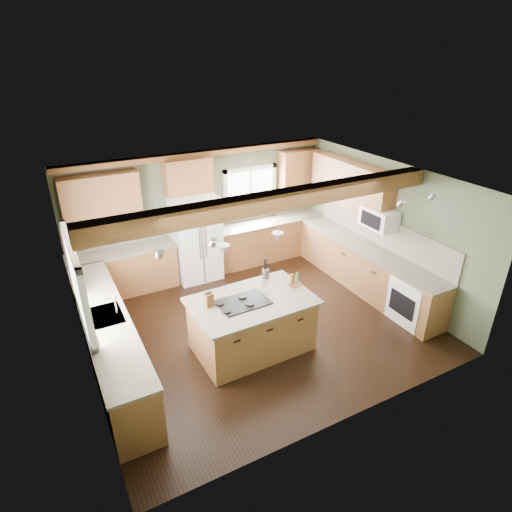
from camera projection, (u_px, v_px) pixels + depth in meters
floor at (257, 322)px, 7.67m from camera, size 5.60×5.60×0.00m
ceiling at (257, 182)px, 6.52m from camera, size 5.60×5.60×0.00m
wall_back at (201, 211)px, 9.07m from camera, size 5.60×0.00×5.60m
wall_left at (78, 300)px, 5.91m from camera, size 0.00×5.00×5.00m
wall_right at (384, 227)px, 8.27m from camera, size 0.00×5.00×5.00m
ceiling_beam at (276, 201)px, 6.11m from camera, size 5.55×0.26×0.26m
soffit_trim at (200, 154)px, 8.44m from camera, size 5.55×0.20×0.10m
backsplash_back at (202, 216)px, 9.10m from camera, size 5.58×0.03×0.58m
backsplash_right at (381, 231)px, 8.34m from camera, size 0.03×3.70×0.58m
base_cab_back_left at (125, 272)px, 8.46m from camera, size 2.02×0.60×0.88m
counter_back_left at (122, 251)px, 8.26m from camera, size 2.06×0.64×0.04m
base_cab_back_right at (269, 240)px, 9.84m from camera, size 2.62×0.60×0.88m
counter_back_right at (269, 221)px, 9.64m from camera, size 2.66×0.64×0.04m
base_cab_left at (109, 342)px, 6.46m from camera, size 0.60×3.70×0.88m
counter_left at (105, 317)px, 6.25m from camera, size 0.64×3.74×0.04m
base_cab_right at (365, 269)px, 8.56m from camera, size 0.60×3.70×0.88m
counter_right at (368, 248)px, 8.36m from camera, size 0.64×3.74×0.04m
upper_cab_back_left at (101, 199)px, 7.81m from camera, size 1.40×0.35×0.90m
upper_cab_over_fridge at (188, 176)px, 8.43m from camera, size 0.96×0.35×0.70m
upper_cab_right at (350, 184)px, 8.62m from camera, size 0.35×2.20×0.90m
upper_cab_back_corner at (298, 170)px, 9.61m from camera, size 0.90×0.35×0.90m
window_left at (76, 282)px, 5.85m from camera, size 0.04×1.60×1.05m
window_back at (250, 193)px, 9.43m from camera, size 1.10×0.04×1.00m
sink at (105, 316)px, 6.25m from camera, size 0.50×0.65×0.03m
faucet at (116, 305)px, 6.26m from camera, size 0.02×0.02×0.28m
dishwasher at (130, 398)px, 5.44m from camera, size 0.60×0.60×0.84m
oven at (414, 300)px, 7.53m from camera, size 0.60×0.72×0.84m
microwave at (379, 218)px, 8.03m from camera, size 0.40×0.70×0.38m
pendant_left at (224, 250)px, 6.00m from camera, size 0.18×0.18×0.16m
pendant_right at (278, 238)px, 6.40m from camera, size 0.18×0.18×0.16m
refrigerator at (196, 238)px, 8.82m from camera, size 0.90×0.74×1.80m
island at (252, 325)px, 6.84m from camera, size 1.81×1.13×0.88m
island_top at (252, 301)px, 6.63m from camera, size 1.93×1.26×0.04m
cooktop at (243, 302)px, 6.55m from camera, size 0.78×0.53×0.02m
knife_block at (209, 300)px, 6.42m from camera, size 0.14×0.12×0.21m
utensil_crock at (265, 274)px, 7.22m from camera, size 0.13×0.13×0.16m
bottle_tray at (295, 279)px, 7.01m from camera, size 0.24×0.24×0.21m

